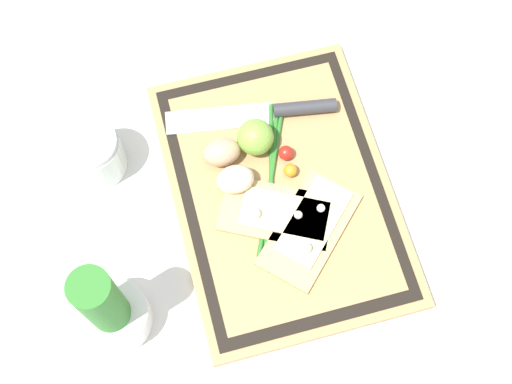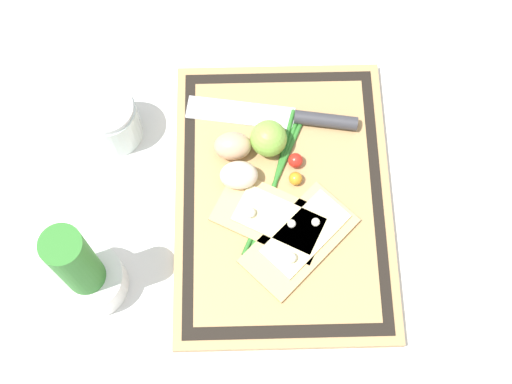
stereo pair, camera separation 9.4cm
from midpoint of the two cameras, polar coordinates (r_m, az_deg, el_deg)
ground_plane at (r=1.11m, az=-0.35°, el=-0.43°), size 6.00×6.00×0.00m
cutting_board at (r=1.10m, az=-0.35°, el=-0.26°), size 0.46×0.33×0.02m
pizza_slice_near at (r=1.06m, az=1.87°, el=-3.18°), size 0.19×0.19×0.02m
pizza_slice_far at (r=1.07m, az=-0.74°, el=-1.99°), size 0.16×0.19×0.02m
knife at (r=1.14m, az=-0.48°, el=6.25°), size 0.07×0.27×0.02m
egg_brown at (r=1.10m, az=-5.20°, el=2.92°), size 0.04×0.06×0.04m
egg_pink at (r=1.08m, az=-4.15°, el=0.74°), size 0.04×0.06×0.04m
lime at (r=1.10m, az=-2.49°, el=4.14°), size 0.06×0.06×0.06m
cherry_tomato_red at (r=1.10m, az=-0.02°, el=2.88°), size 0.02×0.02×0.02m
cherry_tomato_yellow at (r=1.09m, az=0.33°, el=1.47°), size 0.02×0.02×0.02m
scallion_bunch at (r=1.09m, az=-1.20°, el=0.87°), size 0.25×0.11×0.01m
herb_pot at (r=1.01m, az=-14.33°, el=-9.47°), size 0.10×0.10×0.20m
sauce_jar at (r=1.13m, az=-15.13°, el=2.61°), size 0.09×0.09×0.09m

